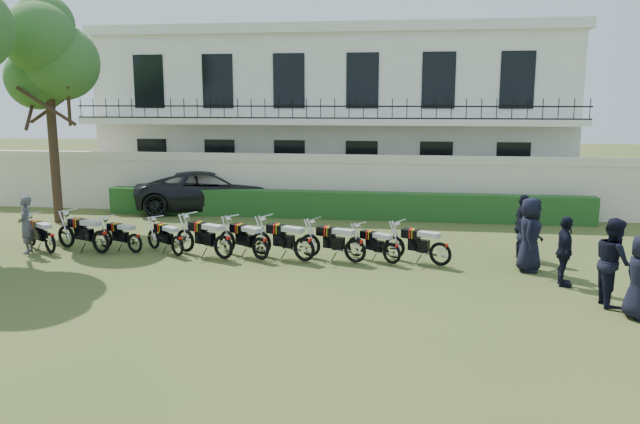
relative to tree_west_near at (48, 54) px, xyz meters
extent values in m
plane|color=#364A1D|center=(8.96, -5.00, -5.89)|extent=(100.00, 100.00, 0.00)
cube|color=beige|center=(8.96, 3.00, -4.89)|extent=(30.00, 0.30, 2.00)
cube|color=beige|center=(8.96, 3.00, -3.74)|extent=(30.00, 0.35, 0.30)
cube|color=#1A4A1D|center=(9.96, 2.20, -5.39)|extent=(18.00, 0.60, 1.00)
cube|color=white|center=(8.96, 9.00, -2.39)|extent=(20.00, 8.00, 7.00)
cube|color=white|center=(8.96, 9.00, 1.31)|extent=(20.40, 8.40, 0.40)
cube|color=white|center=(8.96, 4.30, -2.39)|extent=(20.00, 1.40, 0.25)
cube|color=black|center=(8.96, 3.65, -1.79)|extent=(20.00, 0.05, 0.05)
cube|color=black|center=(8.96, 3.65, -2.24)|extent=(20.00, 0.05, 0.05)
cube|color=black|center=(1.46, 5.02, -4.29)|extent=(1.30, 0.12, 2.20)
cube|color=black|center=(1.46, 5.02, -0.79)|extent=(1.30, 0.12, 2.20)
cube|color=black|center=(4.46, 5.02, -4.29)|extent=(1.30, 0.12, 2.20)
cube|color=black|center=(4.46, 5.02, -0.79)|extent=(1.30, 0.12, 2.20)
cube|color=black|center=(7.46, 5.02, -4.29)|extent=(1.30, 0.12, 2.20)
cube|color=black|center=(7.46, 5.02, -0.79)|extent=(1.30, 0.12, 2.20)
cube|color=black|center=(10.46, 5.02, -4.29)|extent=(1.30, 0.12, 2.20)
cube|color=black|center=(10.46, 5.02, -0.79)|extent=(1.30, 0.12, 2.20)
cube|color=black|center=(13.46, 5.02, -4.29)|extent=(1.30, 0.12, 2.20)
cube|color=black|center=(13.46, 5.02, -0.79)|extent=(1.30, 0.12, 2.20)
cube|color=black|center=(16.46, 5.02, -4.29)|extent=(1.30, 0.12, 2.20)
cube|color=black|center=(16.46, 5.02, -0.79)|extent=(1.30, 0.12, 2.20)
cylinder|color=#473323|center=(-0.04, 0.00, -3.26)|extent=(0.32, 0.32, 5.25)
sphere|color=#315F26|center=(0.36, 0.20, -0.26)|extent=(2.60, 2.60, 2.60)
sphere|color=#315F26|center=(-0.64, 0.30, -0.79)|extent=(2.20, 2.20, 2.20)
sphere|color=#315F26|center=(0.06, -0.50, 0.49)|extent=(2.40, 2.40, 2.40)
sphere|color=#315F26|center=(-0.04, 0.00, 1.01)|extent=(2.00, 2.00, 2.00)
torus|color=black|center=(2.85, -4.77, -5.59)|extent=(0.55, 0.42, 0.61)
torus|color=black|center=(1.78, -4.04, -5.59)|extent=(0.55, 0.42, 0.61)
cube|color=black|center=(2.36, -4.44, -5.44)|extent=(0.55, 0.46, 0.30)
cube|color=black|center=(2.17, -4.31, -5.17)|extent=(0.52, 0.47, 0.22)
cube|color=red|center=(2.17, -4.31, -5.16)|extent=(0.14, 0.28, 0.23)
cube|color=yellow|center=(2.22, -4.34, -5.16)|extent=(0.12, 0.27, 0.23)
cube|color=silver|center=(2.58, -4.59, -5.13)|extent=(0.59, 0.51, 0.12)
cylinder|color=silver|center=(1.90, -4.13, -4.87)|extent=(0.36, 0.51, 0.03)
torus|color=black|center=(4.44, -4.48, -5.56)|extent=(0.67, 0.34, 0.68)
torus|color=black|center=(3.09, -3.97, -5.56)|extent=(0.67, 0.34, 0.68)
cube|color=black|center=(3.81, -4.25, -5.39)|extent=(0.64, 0.41, 0.33)
cube|color=black|center=(3.57, -4.15, -5.09)|extent=(0.57, 0.45, 0.24)
cube|color=red|center=(3.57, -4.15, -5.08)|extent=(0.09, 0.30, 0.26)
cube|color=yellow|center=(3.64, -4.18, -5.08)|extent=(0.06, 0.30, 0.26)
cube|color=silver|center=(4.09, -4.35, -5.04)|extent=(0.67, 0.47, 0.13)
cylinder|color=silver|center=(3.24, -4.03, -4.76)|extent=(0.27, 0.63, 0.03)
torus|color=black|center=(5.24, -4.23, -5.61)|extent=(0.56, 0.29, 0.57)
torus|color=black|center=(4.11, -3.78, -5.61)|extent=(0.56, 0.29, 0.57)
cube|color=black|center=(4.72, -4.02, -5.47)|extent=(0.54, 0.35, 0.28)
cube|color=black|center=(4.52, -3.94, -5.22)|extent=(0.48, 0.38, 0.21)
cube|color=red|center=(4.52, -3.94, -5.21)|extent=(0.08, 0.25, 0.22)
cube|color=yellow|center=(4.58, -3.96, -5.21)|extent=(0.05, 0.25, 0.22)
cube|color=silver|center=(4.96, -4.11, -5.18)|extent=(0.56, 0.40, 0.11)
cylinder|color=silver|center=(4.25, -3.83, -4.93)|extent=(0.23, 0.53, 0.03)
torus|color=black|center=(6.52, -4.54, -5.60)|extent=(0.52, 0.41, 0.58)
torus|color=black|center=(5.52, -3.81, -5.60)|extent=(0.52, 0.41, 0.58)
cube|color=black|center=(6.06, -4.20, -5.46)|extent=(0.53, 0.45, 0.29)
cube|color=black|center=(5.88, -4.07, -5.20)|extent=(0.49, 0.45, 0.21)
cube|color=red|center=(5.88, -4.07, -5.19)|extent=(0.14, 0.27, 0.22)
cube|color=yellow|center=(5.93, -4.11, -5.19)|extent=(0.12, 0.26, 0.22)
cube|color=silver|center=(6.27, -4.35, -5.16)|extent=(0.56, 0.49, 0.11)
cylinder|color=silver|center=(5.63, -3.90, -4.92)|extent=(0.36, 0.48, 0.03)
torus|color=black|center=(8.06, -4.65, -5.55)|extent=(0.66, 0.38, 0.68)
torus|color=black|center=(6.75, -4.03, -5.55)|extent=(0.66, 0.38, 0.68)
cube|color=black|center=(7.46, -4.36, -5.39)|extent=(0.64, 0.44, 0.34)
cube|color=black|center=(7.22, -4.26, -5.08)|extent=(0.58, 0.48, 0.25)
cube|color=red|center=(7.22, -4.26, -5.07)|extent=(0.12, 0.31, 0.26)
cube|color=yellow|center=(7.28, -4.28, -5.07)|extent=(0.08, 0.31, 0.26)
cube|color=silver|center=(7.73, -4.49, -5.04)|extent=(0.67, 0.50, 0.13)
cylinder|color=silver|center=(6.90, -4.10, -4.75)|extent=(0.32, 0.62, 0.03)
torus|color=black|center=(9.01, -4.64, -5.57)|extent=(0.59, 0.42, 0.64)
torus|color=black|center=(7.86, -3.91, -5.57)|extent=(0.59, 0.42, 0.64)
cube|color=black|center=(8.48, -4.31, -5.42)|extent=(0.59, 0.47, 0.31)
cube|color=black|center=(8.28, -4.18, -5.13)|extent=(0.54, 0.48, 0.23)
cube|color=red|center=(8.28, -4.18, -5.12)|extent=(0.14, 0.29, 0.24)
cube|color=yellow|center=(8.33, -4.21, -5.12)|extent=(0.11, 0.29, 0.24)
cube|color=silver|center=(8.72, -4.46, -5.09)|extent=(0.62, 0.52, 0.13)
cylinder|color=silver|center=(7.99, -4.00, -4.82)|extent=(0.36, 0.55, 0.03)
torus|color=black|center=(10.31, -4.55, -5.56)|extent=(0.66, 0.36, 0.67)
torus|color=black|center=(8.98, -3.98, -5.56)|extent=(0.66, 0.36, 0.67)
cube|color=black|center=(9.70, -4.29, -5.39)|extent=(0.64, 0.42, 0.33)
cube|color=black|center=(9.46, -4.19, -5.09)|extent=(0.57, 0.46, 0.24)
cube|color=red|center=(9.46, -4.19, -5.08)|extent=(0.10, 0.30, 0.25)
cube|color=yellow|center=(9.52, -4.21, -5.08)|extent=(0.07, 0.30, 0.25)
cube|color=silver|center=(9.97, -4.40, -5.05)|extent=(0.66, 0.48, 0.13)
cylinder|color=silver|center=(9.14, -4.05, -4.76)|extent=(0.29, 0.62, 0.03)
torus|color=black|center=(11.68, -4.43, -5.57)|extent=(0.65, 0.31, 0.65)
torus|color=black|center=(10.37, -3.95, -5.57)|extent=(0.65, 0.31, 0.65)
cube|color=black|center=(11.07, -4.21, -5.41)|extent=(0.62, 0.38, 0.32)
cube|color=black|center=(10.84, -4.12, -5.12)|extent=(0.55, 0.43, 0.24)
cube|color=red|center=(10.84, -4.12, -5.11)|extent=(0.09, 0.29, 0.25)
cube|color=yellow|center=(10.90, -4.15, -5.11)|extent=(0.05, 0.29, 0.25)
cube|color=silver|center=(11.35, -4.31, -5.08)|extent=(0.64, 0.44, 0.13)
cylinder|color=silver|center=(10.52, -4.01, -4.80)|extent=(0.25, 0.61, 0.03)
torus|color=black|center=(12.52, -4.51, -5.61)|extent=(0.53, 0.38, 0.57)
torus|color=black|center=(11.49, -3.84, -5.61)|extent=(0.53, 0.38, 0.57)
cube|color=black|center=(12.05, -4.21, -5.47)|extent=(0.53, 0.43, 0.28)
cube|color=black|center=(11.86, -4.09, -5.21)|extent=(0.49, 0.44, 0.21)
cube|color=red|center=(11.86, -4.09, -5.20)|extent=(0.13, 0.26, 0.22)
cube|color=yellow|center=(11.91, -4.12, -5.20)|extent=(0.10, 0.26, 0.22)
cube|color=silver|center=(12.26, -4.34, -5.17)|extent=(0.56, 0.47, 0.11)
cylinder|color=silver|center=(11.61, -3.92, -4.93)|extent=(0.33, 0.49, 0.03)
torus|color=black|center=(13.89, -4.50, -5.57)|extent=(0.61, 0.37, 0.64)
torus|color=black|center=(12.67, -3.89, -5.57)|extent=(0.61, 0.37, 0.64)
cube|color=black|center=(13.32, -4.22, -5.42)|extent=(0.60, 0.43, 0.31)
cube|color=black|center=(13.11, -4.11, -5.13)|extent=(0.54, 0.46, 0.23)
cube|color=red|center=(13.11, -4.11, -5.12)|extent=(0.12, 0.29, 0.24)
cube|color=yellow|center=(13.16, -4.14, -5.12)|extent=(0.09, 0.29, 0.24)
cube|color=silver|center=(13.58, -4.34, -5.09)|extent=(0.63, 0.48, 0.13)
cylinder|color=silver|center=(12.81, -3.96, -4.82)|extent=(0.31, 0.58, 0.03)
imported|color=black|center=(4.62, 3.15, -5.09)|extent=(6.28, 4.17, 1.60)
imported|color=#545458|center=(1.58, -4.36, -5.06)|extent=(0.58, 0.70, 1.66)
imported|color=black|center=(16.77, -6.83, -4.94)|extent=(0.76, 0.96, 1.91)
imported|color=black|center=(16.08, -5.51, -5.05)|extent=(0.51, 1.02, 1.67)
imported|color=black|center=(15.51, -4.28, -4.93)|extent=(0.86, 1.07, 1.92)
imported|color=black|center=(15.56, -3.98, -5.00)|extent=(0.78, 0.94, 1.77)
imported|color=black|center=(15.54, -3.05, -4.99)|extent=(0.56, 1.10, 1.80)
camera|label=1|loc=(12.42, -20.45, -1.53)|focal=35.00mm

